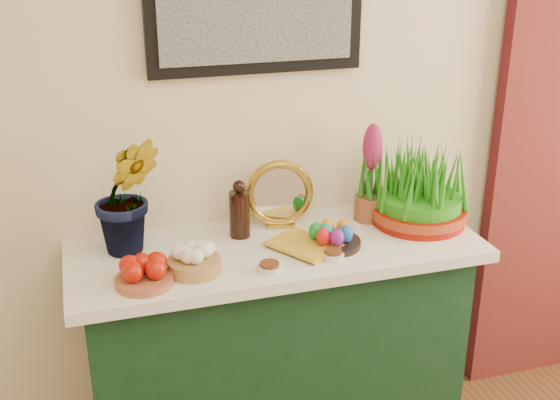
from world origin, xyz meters
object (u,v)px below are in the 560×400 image
object	(u,v)px
sideboard	(276,358)
book	(288,253)
mirror	(279,194)
hyacinth_green	(126,176)
wheatgrass_sabzeh	(420,190)

from	to	relation	value
sideboard	book	bearing A→B (deg)	-85.26
mirror	sideboard	bearing A→B (deg)	-111.24
hyacinth_green	mirror	xyz separation A→B (m)	(0.53, 0.06, -0.15)
mirror	wheatgrass_sabzeh	distance (m)	0.51
book	sideboard	bearing A→B (deg)	62.81
hyacinth_green	book	world-z (taller)	hyacinth_green
sideboard	book	xyz separation A→B (m)	(0.01, -0.11, 0.48)
hyacinth_green	wheatgrass_sabzeh	bearing A→B (deg)	-2.06
sideboard	mirror	distance (m)	0.60
mirror	wheatgrass_sabzeh	bearing A→B (deg)	-14.11
sideboard	wheatgrass_sabzeh	distance (m)	0.81
mirror	book	bearing A→B (deg)	-100.64
sideboard	wheatgrass_sabzeh	world-z (taller)	wheatgrass_sabzeh
mirror	wheatgrass_sabzeh	size ratio (longest dim) A/B	0.72
book	wheatgrass_sabzeh	distance (m)	0.57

